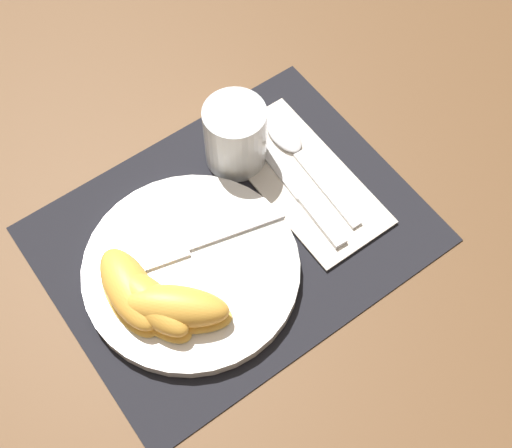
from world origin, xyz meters
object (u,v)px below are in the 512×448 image
Objects in this scene: knife at (296,187)px; citrus_wedge_0 at (130,290)px; spoon at (295,148)px; juice_glass at (235,138)px; citrus_wedge_1 at (149,302)px; plate at (191,270)px; fork at (193,243)px; citrus_wedge_2 at (174,307)px.

citrus_wedge_0 is at bearing -177.68° from knife.
citrus_wedge_0 reaches higher than spoon.
juice_glass reaches higher than citrus_wedge_1.
citrus_wedge_1 is at bearing -149.04° from juice_glass.
juice_glass is (0.14, 0.10, 0.03)m from plate.
plate is at bearing -142.79° from juice_glass.
knife is at bearing -1.37° from fork.
juice_glass is 0.45× the size of knife.
plate is 1.29× the size of fork.
spoon reaches higher than knife.
spoon is 1.61× the size of citrus_wedge_0.
plate is at bearing -173.63° from knife.
citrus_wedge_2 is at bearing -165.15° from knife.
citrus_wedge_0 is at bearing -155.73° from juice_glass.
plate is 1.24× the size of knife.
citrus_wedge_2 is (-0.21, -0.06, 0.03)m from knife.
juice_glass is 0.48× the size of spoon.
juice_glass is at bearing 110.44° from knife.
citrus_wedge_1 is (0.01, -0.03, 0.00)m from citrus_wedge_0.
citrus_wedge_1 is 0.03m from citrus_wedge_2.
fork is (-0.12, -0.08, -0.02)m from juice_glass.
plate is 2.11× the size of citrus_wedge_0.
juice_glass is 0.23m from citrus_wedge_0.
citrus_wedge_2 is at bearing -136.84° from fork.
spoon is at bearing -29.96° from juice_glass.
spoon is 1.53× the size of citrus_wedge_1.
juice_glass is 0.23m from citrus_wedge_2.
citrus_wedge_2 reaches higher than citrus_wedge_1.
plate reaches higher than knife.
citrus_wedge_1 is (-0.27, -0.08, 0.02)m from spoon.
citrus_wedge_2 is (-0.05, -0.04, 0.03)m from plate.
knife is 0.22m from citrus_wedge_2.
juice_glass is 0.72× the size of citrus_wedge_2.
citrus_wedge_1 is at bearing -154.72° from fork.
citrus_wedge_1 is (-0.20, -0.12, -0.01)m from juice_glass.
citrus_wedge_1 is at bearing -171.34° from knife.
citrus_wedge_1 is (-0.08, -0.04, 0.01)m from fork.
juice_glass is 0.14m from fork.
knife is 1.03× the size of fork.
citrus_wedge_1 is at bearing -69.56° from citrus_wedge_0.
knife is 1.69× the size of citrus_wedge_0.
citrus_wedge_0 is 0.03m from citrus_wedge_1.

